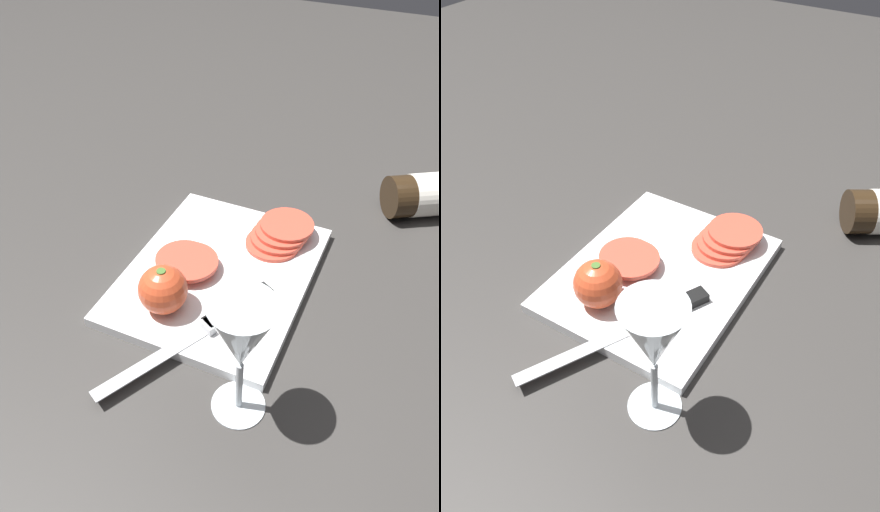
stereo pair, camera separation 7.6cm
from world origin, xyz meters
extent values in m
plane|color=#383533|center=(0.00, 0.00, 0.00)|extent=(3.00, 3.00, 0.00)
cube|color=white|center=(0.05, -0.03, 0.01)|extent=(0.34, 0.27, 0.02)
cylinder|color=#332314|center=(-0.27, 0.25, 0.04)|extent=(0.16, 0.19, 0.08)
cylinder|color=white|center=(-0.27, 0.24, 0.04)|extent=(0.11, 0.11, 0.08)
cylinder|color=silver|center=(0.25, 0.08, 0.00)|extent=(0.07, 0.07, 0.00)
cylinder|color=silver|center=(0.25, 0.08, 0.04)|extent=(0.01, 0.01, 0.08)
cone|color=silver|center=(0.25, 0.08, 0.13)|extent=(0.08, 0.08, 0.10)
cone|color=beige|center=(0.25, 0.08, 0.10)|extent=(0.02, 0.02, 0.03)
sphere|color=#DB4C28|center=(0.15, -0.08, 0.05)|extent=(0.07, 0.07, 0.07)
cylinder|color=#47702D|center=(0.15, -0.08, 0.09)|extent=(0.01, 0.01, 0.01)
cube|color=silver|center=(0.24, -0.04, 0.02)|extent=(0.16, 0.10, 0.00)
cube|color=silver|center=(0.17, 0.00, 0.02)|extent=(0.02, 0.03, 0.01)
cube|color=black|center=(0.11, 0.02, 0.02)|extent=(0.11, 0.07, 0.01)
cylinder|color=#DB4C38|center=(-0.04, 0.02, 0.02)|extent=(0.09, 0.09, 0.01)
cylinder|color=#DB4C38|center=(-0.05, 0.02, 0.03)|extent=(0.09, 0.09, 0.01)
cylinder|color=#DB4C38|center=(-0.06, 0.03, 0.03)|extent=(0.09, 0.09, 0.01)
cylinder|color=#DB4C38|center=(-0.08, 0.03, 0.04)|extent=(0.09, 0.09, 0.01)
cylinder|color=#DB4C38|center=(0.05, -0.10, 0.02)|extent=(0.09, 0.09, 0.01)
cylinder|color=#DB4C38|center=(0.06, -0.09, 0.03)|extent=(0.09, 0.09, 0.01)
cylinder|color=#DB4C38|center=(0.07, -0.08, 0.03)|extent=(0.09, 0.09, 0.01)
camera|label=1|loc=(0.57, 0.20, 0.56)|focal=35.00mm
camera|label=2|loc=(0.53, 0.26, 0.56)|focal=35.00mm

